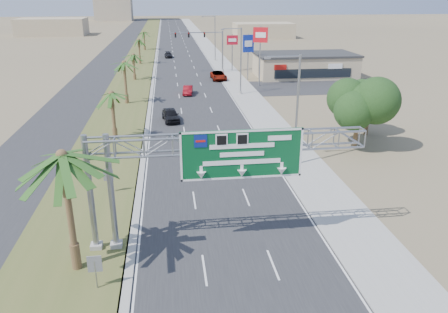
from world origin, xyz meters
The scene contains 29 objects.
road centered at (0.00, 110.00, 0.01)m, with size 12.00×300.00×0.02m, color #28282B.
sidewalk_right centered at (8.50, 110.00, 0.05)m, with size 4.00×300.00×0.10m, color #9E9B93.
median_grass centered at (-10.00, 110.00, 0.06)m, with size 7.00×300.00×0.12m, color #4F5927.
opposing_road centered at (-17.00, 110.00, 0.01)m, with size 8.00×300.00×0.02m, color #28282B.
sign_gantry centered at (-1.06, 9.93, 6.06)m, with size 16.75×1.24×7.50m.
palm_near centered at (-9.20, 8.00, 6.93)m, with size 5.70×5.70×8.35m.
palm_row_b centered at (-9.50, 32.00, 4.90)m, with size 3.99×3.99×5.95m.
palm_row_c centered at (-9.50, 48.00, 5.66)m, with size 3.99×3.99×6.75m.
palm_row_d centered at (-9.50, 66.00, 4.42)m, with size 3.99×3.99×5.45m.
palm_row_e centered at (-9.50, 85.00, 5.09)m, with size 3.99×3.99×6.15m.
palm_row_f centered at (-9.50, 110.00, 4.71)m, with size 3.99×3.99×5.75m.
streetlight_near centered at (7.30, 22.00, 4.69)m, with size 3.27×0.44×10.00m.
streetlight_mid centered at (7.30, 52.00, 4.69)m, with size 3.27×0.44×10.00m.
streetlight_far centered at (7.30, 88.00, 4.69)m, with size 3.27×0.44×10.00m.
signal_mast centered at (5.17, 71.97, 4.85)m, with size 10.28×0.71×8.00m.
store_building centered at (22.00, 66.00, 2.00)m, with size 18.00×10.00×4.00m, color tan.
oak_near centered at (15.00, 26.00, 4.53)m, with size 4.50×4.50×6.80m.
oak_far centered at (18.00, 30.00, 3.82)m, with size 3.50×3.50×5.60m.
median_signback_a centered at (-7.80, 6.00, 1.45)m, with size 0.75×0.08×2.08m.
median_signback_b centered at (-8.50, 18.00, 1.45)m, with size 0.75×0.08×2.08m.
building_distant_left centered at (-45.00, 160.00, 3.00)m, with size 24.00×14.00×6.00m, color tan.
building_distant_right centered at (30.00, 140.00, 2.50)m, with size 20.00×12.00×5.00m, color tan.
car_left_lane centered at (-3.45, 38.20, 0.77)m, with size 1.82×4.54×1.55m, color black.
car_mid_lane centered at (-0.60, 52.98, 0.66)m, with size 1.40×4.02×1.32m, color maroon.
car_right_lane centered at (5.50, 64.44, 0.76)m, with size 2.53×5.48×1.52m, color gray.
car_far centered at (-3.23, 94.63, 0.64)m, with size 1.79×4.40×1.28m, color black.
pole_sign_red_near centered at (11.72, 58.18, 7.74)m, with size 2.32×1.22×9.76m.
pole_sign_blue centered at (10.77, 63.81, 6.06)m, with size 2.02×0.69×8.11m.
pole_sign_red_far centered at (9.35, 73.59, 5.59)m, with size 2.20×0.37×7.16m.
Camera 1 is at (-3.58, -13.97, 14.84)m, focal length 35.00 mm.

